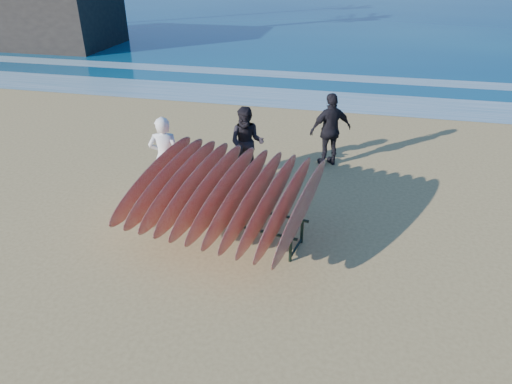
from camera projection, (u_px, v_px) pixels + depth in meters
ground at (246, 258)px, 8.34m from camera, size 120.00×120.00×0.00m
foam_near at (311, 100)px, 16.92m from camera, size 160.00×160.00×0.00m
foam_far at (320, 76)px, 19.92m from camera, size 160.00×160.00×0.00m
surfboard_rack at (223, 192)px, 8.58m from camera, size 3.68×3.57×1.56m
person_white at (165, 157)px, 10.03m from camera, size 0.77×0.60×1.87m
person_dark_a at (247, 143)px, 10.90m from camera, size 0.89×0.71×1.76m
person_dark_b at (331, 130)px, 11.49m from camera, size 1.19×0.96×1.89m
building at (33, 9)px, 25.43m from camera, size 8.70×4.83×3.87m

